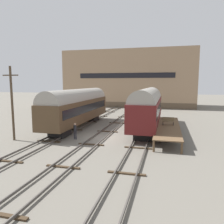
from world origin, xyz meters
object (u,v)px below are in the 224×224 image
person_worker (75,130)px  utility_pole (12,102)px  train_car_maroon (147,106)px  bench (168,121)px  train_car_brown (78,106)px

person_worker → utility_pole: 7.14m
train_car_maroon → person_worker: 10.37m
bench → utility_pole: bearing=-156.5°
train_car_brown → bench: 12.16m
bench → person_worker: 10.99m
train_car_brown → utility_pole: utility_pole is taller
utility_pole → bench: bearing=23.5°
train_car_maroon → person_worker: train_car_maroon is taller
bench → person_worker: (-9.74, -5.06, -0.53)m
bench → utility_pole: size_ratio=0.18×
train_car_brown → utility_pole: 9.12m
train_car_brown → bench: bearing=-5.8°
train_car_brown → bench: (12.02, -1.23, -1.36)m
train_car_maroon → person_worker: bearing=-133.9°
utility_pole → person_worker: bearing=16.7°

